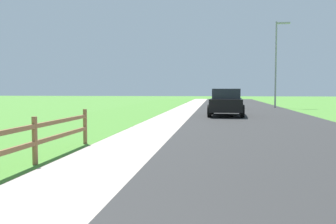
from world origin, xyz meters
The scene contains 7 objects.
ground_plane centered at (0.00, 25.00, 0.00)m, with size 120.00×120.00×0.00m, color #488130.
road_asphalt centered at (3.50, 27.00, 0.00)m, with size 7.00×66.00×0.01m, color #2A2A2A.
curb_concrete centered at (-3.00, 27.00, 0.00)m, with size 6.00×66.00×0.01m, color #AE9F92.
grass_verge centered at (-4.50, 27.00, 0.01)m, with size 5.00×66.00×0.00m, color #488130.
parked_suv_black centered at (2.02, 21.27, 0.80)m, with size 2.13×4.28×1.58m.
parked_car_beige centered at (2.24, 29.62, 0.76)m, with size 2.33×4.86×1.50m.
street_lamp centered at (6.45, 31.55, 4.21)m, with size 1.17×0.20×7.19m.
Camera 1 is at (1.44, -0.65, 1.54)m, focal length 39.80 mm.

